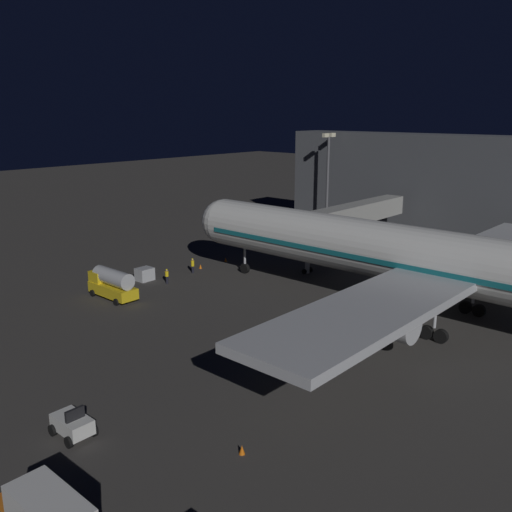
# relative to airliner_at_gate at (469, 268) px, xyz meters

# --- Properties ---
(ground_plane) EXTENTS (320.00, 320.00, 0.00)m
(ground_plane) POSITION_rel_airliner_at_gate_xyz_m (-0.00, -7.49, -5.75)
(ground_plane) COLOR #383533
(airliner_at_gate) EXTENTS (50.51, 66.93, 18.23)m
(airliner_at_gate) POSITION_rel_airliner_at_gate_xyz_m (0.00, 0.00, 0.00)
(airliner_at_gate) COLOR silver
(airliner_at_gate) RESTS_ON ground_plane
(jet_bridge) EXTENTS (23.53, 3.40, 7.40)m
(jet_bridge) POSITION_rel_airliner_at_gate_xyz_m (-12.54, -21.19, 0.11)
(jet_bridge) COLOR #9E9E99
(jet_bridge) RESTS_ON ground_plane
(apron_floodlight_mast) EXTENTS (2.90, 0.50, 15.66)m
(apron_floodlight_mast) POSITION_rel_airliner_at_gate_xyz_m (-25.50, -32.78, 3.48)
(apron_floodlight_mast) COLOR #59595E
(apron_floodlight_mast) RESTS_ON ground_plane
(fuel_tanker) EXTENTS (2.46, 6.12, 3.15)m
(fuel_tanker) POSITION_rel_airliner_at_gate_xyz_m (15.95, -30.72, -4.11)
(fuel_tanker) COLOR yellow
(fuel_tanker) RESTS_ON ground_plane
(baggage_tug_spare) EXTENTS (1.86, 2.67, 1.95)m
(baggage_tug_spare) POSITION_rel_airliner_at_gate_xyz_m (32.20, -10.65, -4.97)
(baggage_tug_spare) COLOR silver
(baggage_tug_spare) RESTS_ON ground_plane
(baggage_container_near_belt) EXTENTS (1.83, 1.53, 1.46)m
(baggage_container_near_belt) POSITION_rel_airliner_at_gate_xyz_m (9.86, -33.28, -5.02)
(baggage_container_near_belt) COLOR #B7BABF
(baggage_container_near_belt) RESTS_ON ground_plane
(ground_crew_by_belt_loader) EXTENTS (0.40, 0.40, 1.72)m
(ground_crew_by_belt_loader) POSITION_rel_airliner_at_gate_xyz_m (8.96, -30.37, -4.81)
(ground_crew_by_belt_loader) COLOR black
(ground_crew_by_belt_loader) RESTS_ON ground_plane
(ground_crew_marshaller_fwd) EXTENTS (0.40, 0.40, 1.83)m
(ground_crew_marshaller_fwd) POSITION_rel_airliner_at_gate_xyz_m (4.14, -31.44, -4.74)
(ground_crew_marshaller_fwd) COLOR black
(ground_crew_marshaller_fwd) RESTS_ON ground_plane
(traffic_cone_nose_port) EXTENTS (0.36, 0.36, 0.55)m
(traffic_cone_nose_port) POSITION_rel_airliner_at_gate_xyz_m (-2.20, -32.20, -5.48)
(traffic_cone_nose_port) COLOR orange
(traffic_cone_nose_port) RESTS_ON ground_plane
(traffic_cone_nose_starboard) EXTENTS (0.36, 0.36, 0.55)m
(traffic_cone_nose_starboard) POSITION_rel_airliner_at_gate_xyz_m (2.20, -32.20, -5.48)
(traffic_cone_nose_starboard) COLOR orange
(traffic_cone_nose_starboard) RESTS_ON ground_plane
(traffic_cone_wingtip_svc_side) EXTENTS (0.36, 0.36, 0.55)m
(traffic_cone_wingtip_svc_side) POSITION_rel_airliner_at_gate_xyz_m (26.75, -1.87, -5.48)
(traffic_cone_wingtip_svc_side) COLOR orange
(traffic_cone_wingtip_svc_side) RESTS_ON ground_plane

